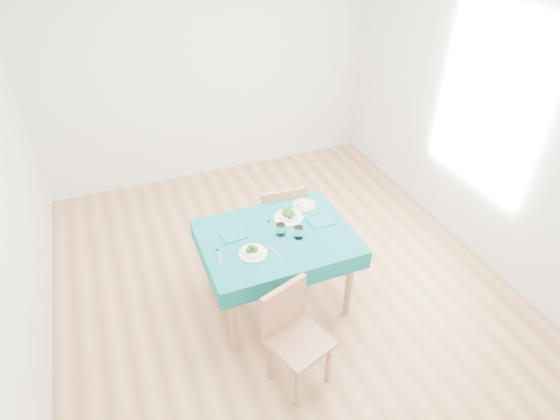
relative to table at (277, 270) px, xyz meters
name	(u,v)px	position (x,y,z in m)	size (l,w,h in m)	color
room_shell	(280,158)	(0.11, 0.20, 0.97)	(4.02, 4.52, 2.73)	olive
table	(277,270)	(0.00, 0.00, 0.00)	(1.22, 0.93, 0.76)	#08585B
chair_near	(300,337)	(-0.14, -0.81, 0.11)	(0.39, 0.43, 0.97)	#946545
chair_far	(278,206)	(0.27, 0.66, 0.17)	(0.44, 0.48, 1.09)	#946545
bowl_near	(253,250)	(-0.25, -0.14, 0.41)	(0.22, 0.22, 0.07)	white
bowl_far	(289,214)	(0.18, 0.19, 0.42)	(0.25, 0.25, 0.08)	white
fork_near	(219,256)	(-0.50, -0.07, 0.38)	(0.02, 0.16, 0.00)	silver
knife_near	(274,251)	(-0.09, -0.17, 0.38)	(0.02, 0.20, 0.00)	silver
fork_far	(274,226)	(0.02, 0.13, 0.38)	(0.02, 0.17, 0.00)	silver
knife_far	(323,218)	(0.46, 0.08, 0.38)	(0.02, 0.20, 0.00)	silver
napkin_near	(235,235)	(-0.32, 0.12, 0.39)	(0.20, 0.14, 0.01)	#0C6265
napkin_far	(322,221)	(0.42, 0.03, 0.39)	(0.21, 0.15, 0.01)	#0C6265
tumbler_center	(281,229)	(0.04, 0.01, 0.43)	(0.08, 0.08, 0.10)	white
tumbler_side	(298,232)	(0.15, -0.08, 0.43)	(0.08, 0.08, 0.10)	white
side_plate	(304,205)	(0.38, 0.31, 0.38)	(0.21, 0.21, 0.01)	#B5CB63
bread_slice	(304,204)	(0.38, 0.31, 0.40)	(0.11, 0.11, 0.02)	beige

